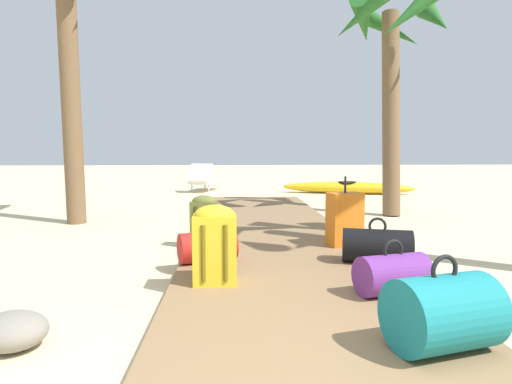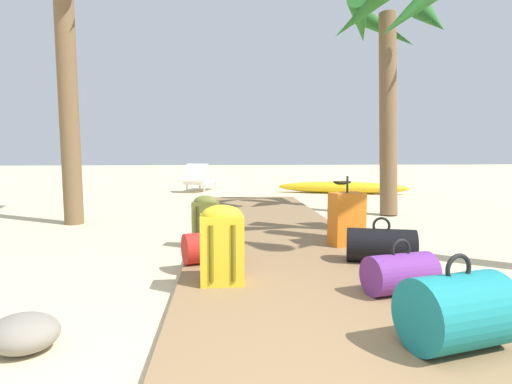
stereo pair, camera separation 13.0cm
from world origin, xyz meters
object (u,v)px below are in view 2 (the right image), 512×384
object	(u,v)px
duffel_bag_red	(212,247)
palm_tree_far_right	(391,45)
duffel_bag_purple	(400,273)
backpack_olive	(206,217)
suitcase_orange	(347,219)
duffel_bag_black	(381,245)
lounge_chair	(200,179)
kayak	(342,187)
backpack_yellow	(222,242)
duffel_bag_teal	(457,311)

from	to	relation	value
duffel_bag_red	palm_tree_far_right	world-z (taller)	palm_tree_far_right
duffel_bag_purple	backpack_olive	world-z (taller)	backpack_olive
duffel_bag_red	palm_tree_far_right	distance (m)	5.22
duffel_bag_red	suitcase_orange	world-z (taller)	suitcase_orange
duffel_bag_black	lounge_chair	bearing A→B (deg)	104.23
duffel_bag_black	lounge_chair	world-z (taller)	lounge_chair
duffel_bag_black	kayak	size ratio (longest dim) A/B	0.20
duffel_bag_purple	backpack_yellow	distance (m)	1.35
duffel_bag_teal	palm_tree_far_right	size ratio (longest dim) A/B	0.16
backpack_yellow	lounge_chair	world-z (taller)	lounge_chair
duffel_bag_teal	backpack_olive	size ratio (longest dim) A/B	1.15
suitcase_orange	backpack_olive	distance (m)	1.59
duffel_bag_purple	lounge_chair	xyz separation A→B (m)	(-1.90, 9.10, 0.10)
duffel_bag_teal	kayak	bearing A→B (deg)	77.97
duffel_bag_black	backpack_olive	bearing A→B (deg)	146.87
duffel_bag_purple	duffel_bag_teal	xyz separation A→B (m)	(-0.07, -0.88, 0.05)
lounge_chair	backpack_yellow	bearing A→B (deg)	-86.00
suitcase_orange	duffel_bag_teal	size ratio (longest dim) A/B	1.26
suitcase_orange	kayak	xyz separation A→B (m)	(1.79, 6.55, -0.21)
backpack_olive	duffel_bag_black	world-z (taller)	backpack_olive
suitcase_orange	duffel_bag_purple	xyz separation A→B (m)	(-0.08, -1.63, -0.14)
duffel_bag_red	lounge_chair	bearing A→B (deg)	93.66
duffel_bag_black	duffel_bag_teal	bearing A→B (deg)	-98.12
backpack_yellow	duffel_bag_red	bearing A→B (deg)	98.13
kayak	duffel_bag_teal	bearing A→B (deg)	-102.03
duffel_bag_purple	backpack_yellow	world-z (taller)	backpack_yellow
duffel_bag_red	duffel_bag_purple	xyz separation A→B (m)	(1.39, -1.00, 0.00)
lounge_chair	duffel_bag_black	bearing A→B (deg)	-75.77
duffel_bag_red	duffel_bag_teal	size ratio (longest dim) A/B	0.97
suitcase_orange	backpack_olive	size ratio (longest dim) A/B	1.44
duffel_bag_teal	duffel_bag_black	world-z (taller)	duffel_bag_teal
duffel_bag_red	kayak	xyz separation A→B (m)	(3.25, 7.18, -0.07)
backpack_olive	palm_tree_far_right	size ratio (longest dim) A/B	0.14
suitcase_orange	duffel_bag_black	world-z (taller)	suitcase_orange
suitcase_orange	backpack_olive	bearing A→B (deg)	168.21
backpack_olive	backpack_yellow	world-z (taller)	backpack_yellow
duffel_bag_red	duffel_bag_black	world-z (taller)	duffel_bag_black
backpack_yellow	backpack_olive	bearing A→B (deg)	96.63
lounge_chair	backpack_olive	bearing A→B (deg)	-86.60
duffel_bag_black	lounge_chair	size ratio (longest dim) A/B	0.41
duffel_bag_teal	backpack_yellow	distance (m)	1.73
suitcase_orange	backpack_yellow	size ratio (longest dim) A/B	1.23
lounge_chair	kayak	world-z (taller)	lounge_chair
suitcase_orange	duffel_bag_purple	world-z (taller)	suitcase_orange
duffel_bag_purple	duffel_bag_black	world-z (taller)	duffel_bag_black
backpack_yellow	palm_tree_far_right	world-z (taller)	palm_tree_far_right
lounge_chair	kayak	xyz separation A→B (m)	(3.77, -0.92, -0.17)
duffel_bag_red	duffel_bag_teal	xyz separation A→B (m)	(1.32, -1.88, 0.05)
duffel_bag_black	lounge_chair	distance (m)	8.49
duffel_bag_teal	duffel_bag_black	size ratio (longest dim) A/B	0.89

